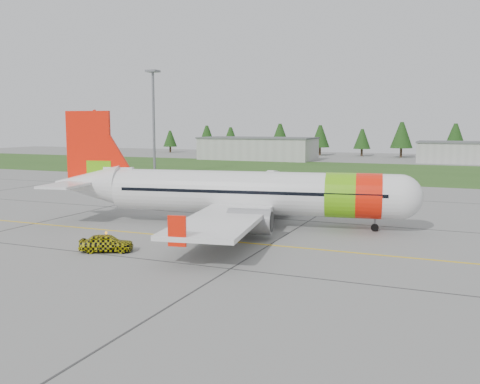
% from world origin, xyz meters
% --- Properties ---
extents(ground, '(320.00, 320.00, 0.00)m').
position_xyz_m(ground, '(0.00, 0.00, 0.00)').
color(ground, gray).
rests_on(ground, ground).
extents(aircraft, '(37.05, 34.55, 11.28)m').
position_xyz_m(aircraft, '(4.66, 15.15, 3.25)').
color(aircraft, silver).
rests_on(aircraft, ground).
extents(follow_me_car, '(1.96, 2.09, 4.13)m').
position_xyz_m(follow_me_car, '(-0.95, 0.88, 2.07)').
color(follow_me_car, '#D6D00B').
rests_on(follow_me_car, ground).
extents(service_van, '(2.03, 1.97, 4.66)m').
position_xyz_m(service_van, '(-8.06, 59.36, 2.33)').
color(service_van, white).
rests_on(service_van, ground).
extents(grass_strip, '(320.00, 50.00, 0.03)m').
position_xyz_m(grass_strip, '(0.00, 82.00, 0.01)').
color(grass_strip, '#30561E').
rests_on(grass_strip, ground).
extents(taxi_guideline, '(120.00, 0.25, 0.02)m').
position_xyz_m(taxi_guideline, '(0.00, 8.00, 0.01)').
color(taxi_guideline, gold).
rests_on(taxi_guideline, ground).
extents(hangar_west, '(32.00, 14.00, 6.00)m').
position_xyz_m(hangar_west, '(-30.00, 110.00, 3.00)').
color(hangar_west, '#A8A8A3').
rests_on(hangar_west, ground).
extents(hangar_east, '(24.00, 12.00, 5.20)m').
position_xyz_m(hangar_east, '(25.00, 118.00, 2.60)').
color(hangar_east, '#A8A8A3').
rests_on(hangar_east, ground).
extents(floodlight_mast, '(0.50, 0.50, 20.00)m').
position_xyz_m(floodlight_mast, '(-32.00, 58.00, 10.00)').
color(floodlight_mast, slate).
rests_on(floodlight_mast, ground).
extents(treeline, '(160.00, 8.00, 10.00)m').
position_xyz_m(treeline, '(0.00, 138.00, 5.00)').
color(treeline, '#1C3F14').
rests_on(treeline, ground).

